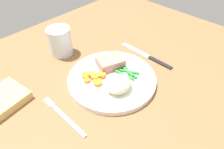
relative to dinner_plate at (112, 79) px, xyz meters
The scene contains 9 objects.
dining_table 4.74cm from the dinner_plate, 154.58° to the left, with size 120.00×90.00×2.00cm.
dinner_plate is the anchor object (origin of this frame).
meat_portion 5.79cm from the dinner_plate, 49.40° to the left, with size 7.77×6.13×2.75cm, color #B2756B.
mashed_potatoes 5.91cm from the dinner_plate, 116.57° to the right, with size 7.30×6.38×3.99cm, color beige.
carrot_slices 5.46cm from the dinner_plate, 144.87° to the left, with size 6.60×7.32×1.27cm.
green_beans 4.88cm from the dinner_plate, 19.47° to the right, with size 4.85×8.28×0.85cm.
fork 17.75cm from the dinner_plate, behind, with size 1.44×16.60×0.40cm.
knife 17.02cm from the dinner_plate, ahead, with size 1.70×20.50×0.64cm.
water_glass 22.78cm from the dinner_plate, 94.17° to the left, with size 7.78×7.78×9.37cm.
Camera 1 is at (-27.91, -32.25, 44.24)cm, focal length 32.78 mm.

